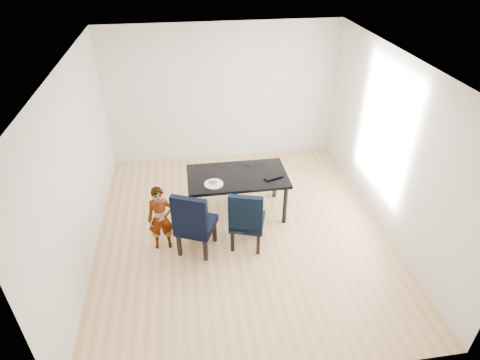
{
  "coord_description": "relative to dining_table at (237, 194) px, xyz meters",
  "views": [
    {
      "loc": [
        -0.75,
        -4.88,
        4.17
      ],
      "look_at": [
        0.0,
        0.2,
        0.85
      ],
      "focal_mm": 30.0,
      "sensor_mm": 36.0,
      "label": 1
    }
  ],
  "objects": [
    {
      "name": "cable_tangle",
      "position": [
        0.19,
        0.23,
        0.38
      ],
      "size": [
        0.2,
        0.2,
        0.01
      ],
      "primitive_type": "torus",
      "rotation": [
        0.0,
        0.0,
        -0.43
      ],
      "color": "black",
      "rests_on": "dining_table"
    },
    {
      "name": "ceiling",
      "position": [
        0.0,
        -0.5,
        2.33
      ],
      "size": [
        4.5,
        5.0,
        0.01
      ],
      "primitive_type": "cube",
      "color": "white",
      "rests_on": "wall_back"
    },
    {
      "name": "wall_right",
      "position": [
        2.25,
        -0.5,
        0.98
      ],
      "size": [
        0.01,
        5.0,
        2.7
      ],
      "primitive_type": "cube",
      "color": "white",
      "rests_on": "ground"
    },
    {
      "name": "plate",
      "position": [
        -0.4,
        -0.21,
        0.38
      ],
      "size": [
        0.38,
        0.38,
        0.02
      ],
      "primitive_type": "cylinder",
      "rotation": [
        0.0,
        0.0,
        -0.35
      ],
      "color": "silver",
      "rests_on": "dining_table"
    },
    {
      "name": "floor",
      "position": [
        0.0,
        -0.5,
        -0.38
      ],
      "size": [
        4.5,
        5.0,
        0.01
      ],
      "primitive_type": "cube",
      "color": "tan",
      "rests_on": "ground"
    },
    {
      "name": "sandwich",
      "position": [
        -0.41,
        -0.2,
        0.42
      ],
      "size": [
        0.15,
        0.07,
        0.06
      ],
      "primitive_type": "ellipsoid",
      "rotation": [
        0.0,
        0.0,
        -0.0
      ],
      "color": "#A9733C",
      "rests_on": "plate"
    },
    {
      "name": "laptop",
      "position": [
        0.55,
        -0.1,
        0.39
      ],
      "size": [
        0.38,
        0.31,
        0.03
      ],
      "primitive_type": "imported",
      "rotation": [
        0.0,
        0.0,
        3.48
      ],
      "color": "black",
      "rests_on": "dining_table"
    },
    {
      "name": "chair_right",
      "position": [
        0.04,
        -0.78,
        0.13
      ],
      "size": [
        0.61,
        0.63,
        1.01
      ],
      "primitive_type": "cube",
      "rotation": [
        0.0,
        0.0,
        -0.3
      ],
      "color": "black",
      "rests_on": "floor"
    },
    {
      "name": "chair_left",
      "position": [
        -0.72,
        -0.78,
        0.16
      ],
      "size": [
        0.68,
        0.69,
        1.07
      ],
      "primitive_type": "cube",
      "rotation": [
        0.0,
        0.0,
        -0.4
      ],
      "color": "black",
      "rests_on": "floor"
    },
    {
      "name": "wall_front",
      "position": [
        0.0,
        -3.0,
        0.98
      ],
      "size": [
        4.5,
        0.01,
        2.7
      ],
      "primitive_type": "cube",
      "color": "silver",
      "rests_on": "ground"
    },
    {
      "name": "child",
      "position": [
        -1.22,
        -0.66,
        0.15
      ],
      "size": [
        0.38,
        0.25,
        1.05
      ],
      "primitive_type": "imported",
      "rotation": [
        0.0,
        0.0,
        0.01
      ],
      "color": "orange",
      "rests_on": "floor"
    },
    {
      "name": "wall_left",
      "position": [
        -2.25,
        -0.5,
        0.98
      ],
      "size": [
        0.01,
        5.0,
        2.7
      ],
      "primitive_type": "cube",
      "color": "white",
      "rests_on": "ground"
    },
    {
      "name": "dining_table",
      "position": [
        0.0,
        0.0,
        0.0
      ],
      "size": [
        1.6,
        0.9,
        0.75
      ],
      "primitive_type": "cube",
      "color": "black",
      "rests_on": "floor"
    },
    {
      "name": "wall_back",
      "position": [
        0.0,
        2.0,
        0.98
      ],
      "size": [
        4.5,
        0.01,
        2.7
      ],
      "primitive_type": "cube",
      "color": "silver",
      "rests_on": "ground"
    }
  ]
}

